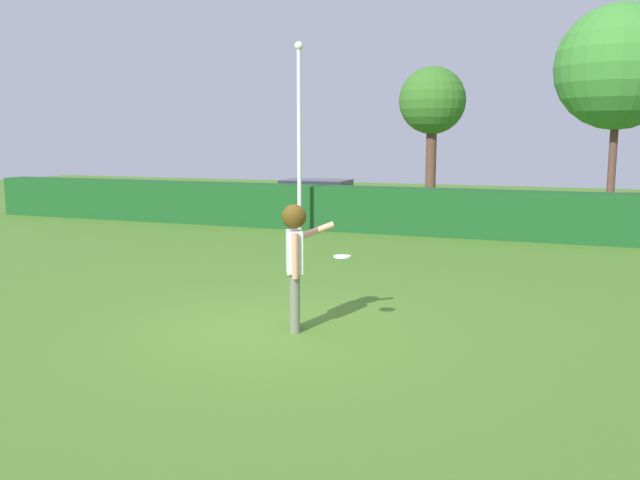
% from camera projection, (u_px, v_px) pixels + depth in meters
% --- Properties ---
extents(ground_plane, '(60.00, 60.00, 0.00)m').
position_uv_depth(ground_plane, '(270.00, 330.00, 9.52)').
color(ground_plane, '#4B7827').
extents(person, '(0.63, 0.76, 1.79)m').
position_uv_depth(person, '(295.00, 251.00, 9.32)').
color(person, slate).
rests_on(person, ground).
extents(frisbee, '(0.24, 0.24, 0.02)m').
position_uv_depth(frisbee, '(342.00, 256.00, 9.32)').
color(frisbee, white).
extents(lamppost, '(0.24, 0.24, 5.26)m').
position_uv_depth(lamppost, '(299.00, 128.00, 18.55)').
color(lamppost, silver).
rests_on(lamppost, ground).
extents(hedge_row, '(29.38, 0.90, 1.28)m').
position_uv_depth(hedge_row, '(423.00, 212.00, 18.72)').
color(hedge_row, '#195121').
rests_on(hedge_row, ground).
extents(parked_car_black, '(4.27, 1.95, 1.25)m').
position_uv_depth(parked_car_black, '(316.00, 196.00, 22.99)').
color(parked_car_black, black).
rests_on(parked_car_black, ground).
extents(oak_tree, '(2.50, 2.50, 5.29)m').
position_uv_depth(oak_tree, '(432.00, 102.00, 25.18)').
color(oak_tree, brown).
rests_on(oak_tree, ground).
extents(birch_tree, '(4.32, 4.32, 7.25)m').
position_uv_depth(birch_tree, '(618.00, 67.00, 23.30)').
color(birch_tree, brown).
rests_on(birch_tree, ground).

